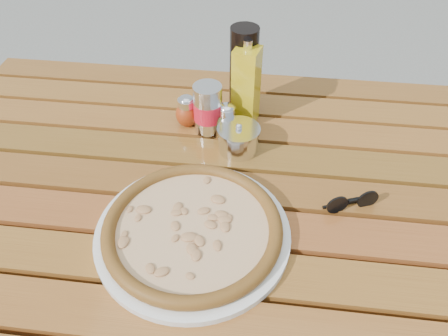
# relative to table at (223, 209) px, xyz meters

# --- Properties ---
(table) EXTENTS (1.40, 0.90, 0.75)m
(table) POSITION_rel_table_xyz_m (0.00, 0.00, 0.00)
(table) COLOR #33200B
(table) RESTS_ON ground
(plate) EXTENTS (0.44, 0.44, 0.01)m
(plate) POSITION_rel_table_xyz_m (-0.04, -0.14, 0.08)
(plate) COLOR white
(plate) RESTS_ON table
(pizza) EXTENTS (0.41, 0.41, 0.03)m
(pizza) POSITION_rel_table_xyz_m (-0.04, -0.14, 0.10)
(pizza) COLOR beige
(pizza) RESTS_ON plate
(pepper_shaker) EXTENTS (0.06, 0.06, 0.08)m
(pepper_shaker) POSITION_rel_table_xyz_m (-0.11, 0.20, 0.11)
(pepper_shaker) COLOR #A53912
(pepper_shaker) RESTS_ON table
(oregano_shaker) EXTENTS (0.07, 0.07, 0.08)m
(oregano_shaker) POSITION_rel_table_xyz_m (-0.01, 0.18, 0.11)
(oregano_shaker) COLOR #393E18
(oregano_shaker) RESTS_ON table
(dark_bottle) EXTENTS (0.08, 0.08, 0.22)m
(dark_bottle) POSITION_rel_table_xyz_m (0.02, 0.27, 0.19)
(dark_bottle) COLOR black
(dark_bottle) RESTS_ON table
(soda_can) EXTENTS (0.08, 0.08, 0.12)m
(soda_can) POSITION_rel_table_xyz_m (-0.06, 0.18, 0.13)
(soda_can) COLOR silver
(soda_can) RESTS_ON table
(olive_oil_cruet) EXTENTS (0.07, 0.07, 0.21)m
(olive_oil_cruet) POSITION_rel_table_xyz_m (0.03, 0.23, 0.17)
(olive_oil_cruet) COLOR gold
(olive_oil_cruet) RESTS_ON table
(parmesan_tin) EXTENTS (0.12, 0.12, 0.07)m
(parmesan_tin) POSITION_rel_table_xyz_m (0.02, 0.12, 0.11)
(parmesan_tin) COLOR silver
(parmesan_tin) RESTS_ON table
(sunglasses) EXTENTS (0.11, 0.06, 0.04)m
(sunglasses) POSITION_rel_table_xyz_m (0.26, -0.03, 0.09)
(sunglasses) COLOR black
(sunglasses) RESTS_ON table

